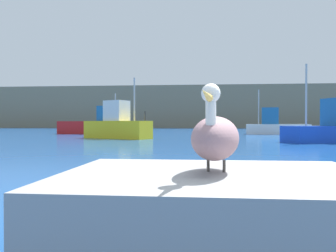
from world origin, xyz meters
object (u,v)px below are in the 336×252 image
object	(u,v)px
pelican	(215,137)
fishing_boat_red	(97,125)
fishing_boat_blue	(334,127)
fishing_boat_yellow	(117,126)
fishing_boat_white	(276,126)

from	to	relation	value
pelican	fishing_boat_red	distance (m)	34.48
fishing_boat_red	fishing_boat_blue	distance (m)	23.63
pelican	fishing_boat_yellow	xyz separation A→B (m)	(-6.57, 22.51, -0.11)
fishing_boat_red	fishing_boat_blue	xyz separation A→B (m)	(19.33, -13.59, -0.02)
fishing_boat_red	fishing_boat_blue	world-z (taller)	fishing_boat_blue
fishing_boat_red	fishing_boat_white	xyz separation A→B (m)	(18.75, 0.55, -0.10)
fishing_boat_yellow	fishing_boat_white	xyz separation A→B (m)	(14.04, 10.62, -0.11)
fishing_boat_yellow	fishing_boat_blue	distance (m)	15.04
fishing_boat_yellow	pelican	bearing A→B (deg)	-47.17
pelican	fishing_boat_red	xyz separation A→B (m)	(-11.27, 32.58, -0.12)
fishing_boat_yellow	fishing_boat_blue	xyz separation A→B (m)	(14.62, -3.51, -0.04)
fishing_boat_red	fishing_boat_yellow	bearing A→B (deg)	-67.23
fishing_boat_yellow	fishing_boat_blue	bearing A→B (deg)	13.06
fishing_boat_yellow	fishing_boat_red	size ratio (longest dim) A/B	0.75
fishing_boat_blue	fishing_boat_yellow	bearing A→B (deg)	-34.68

